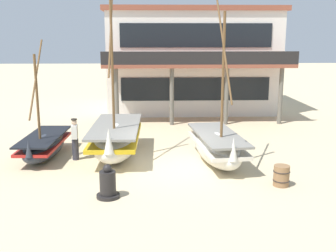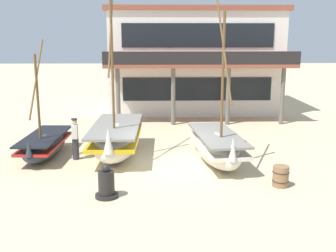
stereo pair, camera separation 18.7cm
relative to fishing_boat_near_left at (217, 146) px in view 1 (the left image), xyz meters
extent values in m
plane|color=#CCB78E|center=(-1.91, -0.57, -0.67)|extent=(120.00, 120.00, 0.00)
ellipsoid|color=silver|center=(0.00, 0.02, -0.08)|extent=(1.94, 4.40, 1.18)
cube|color=silver|center=(0.00, 0.02, 0.07)|extent=(1.93, 4.23, 0.14)
cube|color=gray|center=(0.00, 0.02, 0.47)|extent=(1.97, 4.32, 0.08)
cone|color=silver|center=(0.23, -2.01, 0.46)|extent=(0.32, 0.32, 0.83)
cylinder|color=brown|center=(0.06, -0.51, 2.61)|extent=(0.10, 0.10, 4.91)
cylinder|color=brown|center=(0.06, -0.51, 3.81)|extent=(0.34, 2.40, 3.80)
cube|color=brown|center=(-0.04, 0.34, 0.34)|extent=(1.40, 0.32, 0.06)
ellipsoid|color=silver|center=(-4.03, 1.14, -0.01)|extent=(1.91, 4.98, 1.31)
cube|color=gold|center=(-4.03, 1.14, 0.15)|extent=(1.92, 4.78, 0.16)
cube|color=gray|center=(-4.03, 1.14, 0.59)|extent=(1.96, 4.88, 0.09)
cone|color=silver|center=(-4.06, -1.24, 0.58)|extent=(0.37, 0.37, 0.92)
cylinder|color=brown|center=(-4.04, 0.52, 3.19)|extent=(0.10, 0.10, 5.88)
cylinder|color=brown|center=(-4.04, 0.52, 4.66)|extent=(0.11, 2.45, 3.82)
cube|color=brown|center=(-4.02, 1.51, 0.45)|extent=(1.74, 0.19, 0.06)
ellipsoid|color=#2D333D|center=(-6.96, 1.04, -0.21)|extent=(1.46, 3.90, 0.91)
cube|color=red|center=(-6.96, 1.04, -0.10)|extent=(1.46, 3.75, 0.11)
cube|color=black|center=(-6.96, 1.04, 0.21)|extent=(1.49, 3.82, 0.06)
cone|color=#2D333D|center=(-7.02, -0.81, 0.20)|extent=(0.27, 0.27, 0.64)
cylinder|color=brown|center=(-6.98, 0.56, 1.76)|extent=(0.10, 0.10, 3.57)
cylinder|color=brown|center=(-6.98, 0.56, 2.63)|extent=(0.15, 2.18, 2.90)
cube|color=brown|center=(-6.95, 1.33, 0.11)|extent=(1.26, 0.20, 0.06)
cylinder|color=#33333D|center=(-5.62, 0.62, -0.23)|extent=(0.26, 0.26, 0.88)
cube|color=silver|center=(-5.62, 0.62, 0.48)|extent=(0.25, 0.37, 0.54)
sphere|color=beige|center=(-5.62, 0.62, 0.87)|extent=(0.22, 0.22, 0.22)
cylinder|color=#2D2823|center=(-5.62, 0.62, 0.99)|extent=(0.24, 0.24, 0.05)
cylinder|color=black|center=(-3.90, -3.35, -0.62)|extent=(0.72, 0.72, 0.10)
cylinder|color=black|center=(-3.90, -3.35, -0.20)|extent=(0.50, 0.50, 0.74)
sphere|color=black|center=(-3.90, -3.35, 0.26)|extent=(0.28, 0.28, 0.28)
cylinder|color=olive|center=(1.74, -2.57, -0.32)|extent=(0.52, 0.52, 0.70)
torus|color=black|center=(1.74, -2.57, -0.16)|extent=(0.56, 0.56, 0.03)
torus|color=black|center=(1.74, -2.57, -0.47)|extent=(0.56, 0.56, 0.03)
cube|color=white|center=(0.08, 12.55, 2.50)|extent=(10.68, 6.81, 6.34)
cube|color=brown|center=(0.08, 12.55, 5.82)|extent=(11.11, 7.08, 0.30)
cube|color=black|center=(0.08, 9.12, 1.08)|extent=(8.97, 0.06, 1.39)
cube|color=black|center=(0.08, 9.12, 4.25)|extent=(8.97, 0.06, 1.39)
cube|color=brown|center=(0.08, 7.92, 2.60)|extent=(10.68, 2.45, 0.20)
cylinder|color=#666056|center=(-4.50, 7.07, 0.92)|extent=(0.24, 0.24, 3.17)
cylinder|color=#666056|center=(-1.45, 7.07, 0.92)|extent=(0.24, 0.24, 3.17)
cylinder|color=#666056|center=(1.60, 7.07, 0.92)|extent=(0.24, 0.24, 3.17)
cylinder|color=#666056|center=(4.65, 7.07, 0.92)|extent=(0.24, 0.24, 3.17)
cube|color=black|center=(0.08, 6.75, 3.05)|extent=(10.68, 0.08, 0.70)
camera|label=1|loc=(-2.48, -15.08, 4.20)|focal=43.11mm
camera|label=2|loc=(-2.29, -15.08, 4.20)|focal=43.11mm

